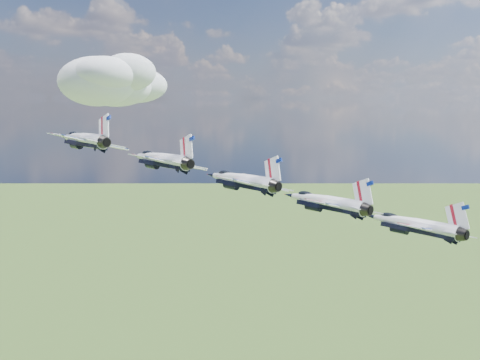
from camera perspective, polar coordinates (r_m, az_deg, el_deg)
cloud_far at (r=284.07m, az=-12.85°, el=10.29°), size 59.97×47.12×23.56m
jet_0 at (r=74.33m, az=-16.46°, el=4.19°), size 10.98×14.74×6.58m
jet_1 at (r=70.49m, az=-8.57°, el=2.21°), size 10.98×14.74×6.58m
jet_2 at (r=68.21m, az=0.00°, el=0.00°), size 10.98×14.74×6.58m
jet_3 at (r=67.64m, az=8.94°, el=-2.30°), size 10.98×14.74×6.58m
jet_4 at (r=68.83m, az=17.82°, el=-4.52°), size 10.98×14.74×6.58m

